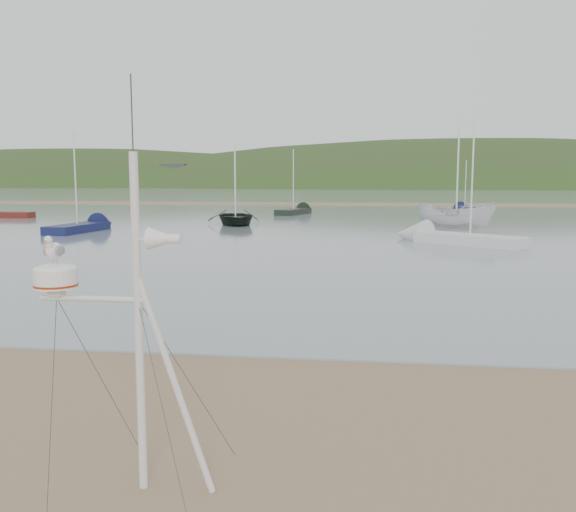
# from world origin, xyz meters

# --- Properties ---
(ground) EXTENTS (560.00, 560.00, 0.00)m
(ground) POSITION_xyz_m (0.00, 0.00, 0.00)
(ground) COLOR #806749
(ground) RESTS_ON ground
(water) EXTENTS (560.00, 256.00, 0.04)m
(water) POSITION_xyz_m (0.00, 132.00, 0.02)
(water) COLOR gray
(water) RESTS_ON ground
(sandbar) EXTENTS (560.00, 7.00, 0.07)m
(sandbar) POSITION_xyz_m (0.00, 70.00, 0.07)
(sandbar) COLOR #806749
(sandbar) RESTS_ON water
(hill_ridge) EXTENTS (620.00, 180.00, 80.00)m
(hill_ridge) POSITION_xyz_m (18.52, 235.00, -19.70)
(hill_ridge) COLOR #223917
(hill_ridge) RESTS_ON ground
(far_cottages) EXTENTS (294.40, 6.30, 8.00)m
(far_cottages) POSITION_xyz_m (3.00, 196.00, 4.00)
(far_cottages) COLOR silver
(far_cottages) RESTS_ON ground
(mast_rig) EXTENTS (1.95, 2.08, 4.40)m
(mast_rig) POSITION_xyz_m (0.69, -0.91, 1.06)
(mast_rig) COLOR silver
(mast_rig) RESTS_ON ground
(boat_dark) EXTENTS (3.89, 2.19, 5.24)m
(boat_dark) POSITION_xyz_m (-6.11, 35.42, 2.66)
(boat_dark) COLOR black
(boat_dark) RESTS_ON water
(boat_white) EXTENTS (2.36, 2.33, 4.78)m
(boat_white) POSITION_xyz_m (8.53, 31.24, 2.43)
(boat_white) COLOR silver
(boat_white) RESTS_ON water
(sailboat_dark_mid) EXTENTS (3.42, 6.58, 6.39)m
(sailboat_dark_mid) POSITION_xyz_m (-3.02, 49.62, 0.30)
(sailboat_dark_mid) COLOR black
(sailboat_dark_mid) RESTS_ON ground
(sailboat_blue_near) EXTENTS (2.29, 6.79, 6.63)m
(sailboat_blue_near) POSITION_xyz_m (-14.29, 30.07, 0.30)
(sailboat_blue_near) COLOR #131842
(sailboat_blue_near) RESTS_ON ground
(sailboat_white_near) EXTENTS (6.75, 5.94, 7.20)m
(sailboat_white_near) POSITION_xyz_m (6.73, 25.43, 0.30)
(sailboat_white_near) COLOR silver
(sailboat_white_near) RESTS_ON ground
(dinghy_red_far) EXTENTS (4.80, 1.41, 1.16)m
(dinghy_red_far) POSITION_xyz_m (-27.16, 40.38, 0.29)
(dinghy_red_far) COLOR #521A12
(dinghy_red_far) RESTS_ON ground
(sailboat_blue_far) EXTENTS (1.73, 5.49, 5.43)m
(sailboat_blue_far) POSITION_xyz_m (12.70, 56.88, 0.30)
(sailboat_blue_far) COLOR #131842
(sailboat_blue_far) RESTS_ON ground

